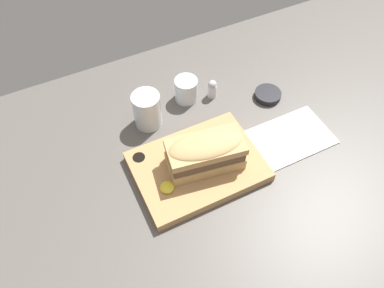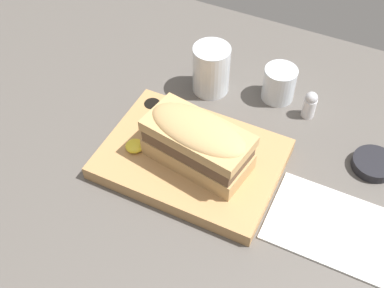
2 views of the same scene
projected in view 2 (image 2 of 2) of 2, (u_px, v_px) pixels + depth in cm
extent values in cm
cube|color=#56514C|center=(197.00, 173.00, 82.97)|extent=(192.53, 93.48, 2.00)
cube|color=tan|center=(192.00, 159.00, 82.10)|extent=(29.76, 21.51, 2.60)
cylinder|color=black|center=(152.00, 106.00, 89.54)|extent=(3.01, 3.01, 1.30)
cube|color=tan|center=(200.00, 153.00, 79.18)|extent=(18.48, 10.98, 3.22)
cube|color=brown|center=(200.00, 141.00, 77.05)|extent=(17.74, 10.55, 2.45)
cube|color=tan|center=(201.00, 132.00, 75.39)|extent=(18.48, 10.98, 1.93)
ellipsoid|color=tan|center=(201.00, 129.00, 74.79)|extent=(18.11, 10.77, 2.90)
ellipsoid|color=yellow|center=(135.00, 146.00, 81.45)|extent=(3.19, 3.19, 1.27)
cylinder|color=silver|center=(211.00, 69.00, 91.97)|extent=(7.17, 7.17, 9.83)
cylinder|color=silver|center=(211.00, 79.00, 93.86)|extent=(6.31, 6.31, 4.42)
cylinder|color=silver|center=(279.00, 84.00, 91.56)|extent=(6.26, 6.26, 6.76)
cylinder|color=#470A14|center=(278.00, 89.00, 92.50)|extent=(5.63, 5.63, 3.87)
cube|color=white|center=(335.00, 228.00, 74.45)|extent=(20.68, 13.87, 0.40)
cylinder|color=white|center=(309.00, 107.00, 89.29)|extent=(2.46, 2.46, 4.00)
sphere|color=#B7B7BC|center=(311.00, 98.00, 87.46)|extent=(2.34, 2.34, 2.34)
cylinder|color=black|center=(374.00, 164.00, 81.95)|extent=(7.34, 7.34, 1.72)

